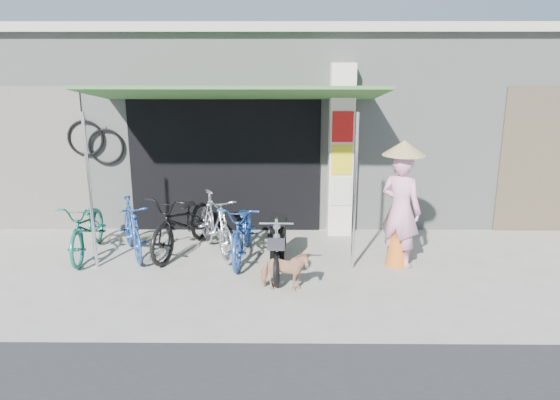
{
  "coord_description": "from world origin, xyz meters",
  "views": [
    {
      "loc": [
        -0.12,
        -6.99,
        3.19
      ],
      "look_at": [
        -0.2,
        1.0,
        1.0
      ],
      "focal_mm": 35.0,
      "sensor_mm": 36.0,
      "label": 1
    }
  ],
  "objects_px": {
    "bike_teal": "(88,227)",
    "bike_silver": "(215,223)",
    "bike_blue": "(132,228)",
    "nun": "(401,206)",
    "moped": "(278,243)",
    "street_dog": "(284,271)",
    "bike_navy": "(243,230)",
    "bike_black": "(183,222)"
  },
  "relations": [
    {
      "from": "bike_teal",
      "to": "bike_silver",
      "type": "xyz_separation_m",
      "value": [
        2.04,
        0.09,
        0.04
      ]
    },
    {
      "from": "bike_blue",
      "to": "bike_teal",
      "type": "bearing_deg",
      "value": 154.27
    },
    {
      "from": "bike_blue",
      "to": "nun",
      "type": "height_order",
      "value": "nun"
    },
    {
      "from": "nun",
      "to": "bike_silver",
      "type": "bearing_deg",
      "value": 30.33
    },
    {
      "from": "nun",
      "to": "moped",
      "type": "bearing_deg",
      "value": 45.79
    },
    {
      "from": "bike_blue",
      "to": "street_dog",
      "type": "height_order",
      "value": "bike_blue"
    },
    {
      "from": "street_dog",
      "to": "moped",
      "type": "distance_m",
      "value": 0.79
    },
    {
      "from": "bike_navy",
      "to": "nun",
      "type": "xyz_separation_m",
      "value": [
        2.4,
        -0.27,
        0.48
      ]
    },
    {
      "from": "street_dog",
      "to": "bike_black",
      "type": "bearing_deg",
      "value": 52.39
    },
    {
      "from": "bike_teal",
      "to": "moped",
      "type": "relative_size",
      "value": 1.06
    },
    {
      "from": "bike_black",
      "to": "bike_blue",
      "type": "bearing_deg",
      "value": -150.79
    },
    {
      "from": "bike_silver",
      "to": "bike_navy",
      "type": "xyz_separation_m",
      "value": [
        0.46,
        -0.21,
        -0.03
      ]
    },
    {
      "from": "bike_navy",
      "to": "street_dog",
      "type": "distance_m",
      "value": 1.4
    },
    {
      "from": "bike_black",
      "to": "moped",
      "type": "distance_m",
      "value": 1.72
    },
    {
      "from": "bike_teal",
      "to": "bike_black",
      "type": "height_order",
      "value": "bike_black"
    },
    {
      "from": "bike_blue",
      "to": "nun",
      "type": "bearing_deg",
      "value": -29.35
    },
    {
      "from": "bike_black",
      "to": "moped",
      "type": "height_order",
      "value": "bike_black"
    },
    {
      "from": "street_dog",
      "to": "nun",
      "type": "distance_m",
      "value": 2.1
    },
    {
      "from": "bike_silver",
      "to": "street_dog",
      "type": "bearing_deg",
      "value": -76.91
    },
    {
      "from": "bike_blue",
      "to": "bike_navy",
      "type": "height_order",
      "value": "bike_navy"
    },
    {
      "from": "bike_black",
      "to": "bike_silver",
      "type": "distance_m",
      "value": 0.54
    },
    {
      "from": "bike_navy",
      "to": "street_dog",
      "type": "bearing_deg",
      "value": -58.38
    },
    {
      "from": "bike_navy",
      "to": "street_dog",
      "type": "relative_size",
      "value": 2.65
    },
    {
      "from": "bike_blue",
      "to": "bike_navy",
      "type": "distance_m",
      "value": 1.79
    },
    {
      "from": "moped",
      "to": "bike_blue",
      "type": "bearing_deg",
      "value": 167.69
    },
    {
      "from": "bike_black",
      "to": "bike_navy",
      "type": "xyz_separation_m",
      "value": [
        1.0,
        -0.26,
        -0.04
      ]
    },
    {
      "from": "nun",
      "to": "bike_navy",
      "type": "bearing_deg",
      "value": 33.48
    },
    {
      "from": "bike_black",
      "to": "street_dog",
      "type": "xyz_separation_m",
      "value": [
        1.65,
        -1.49,
        -0.22
      ]
    },
    {
      "from": "street_dog",
      "to": "nun",
      "type": "relative_size",
      "value": 0.35
    },
    {
      "from": "bike_blue",
      "to": "bike_black",
      "type": "xyz_separation_m",
      "value": [
        0.79,
        0.16,
        0.05
      ]
    },
    {
      "from": "bike_teal",
      "to": "street_dog",
      "type": "height_order",
      "value": "bike_teal"
    },
    {
      "from": "bike_teal",
      "to": "bike_silver",
      "type": "relative_size",
      "value": 1.04
    },
    {
      "from": "bike_teal",
      "to": "bike_silver",
      "type": "height_order",
      "value": "bike_silver"
    },
    {
      "from": "bike_teal",
      "to": "nun",
      "type": "relative_size",
      "value": 0.9
    },
    {
      "from": "street_dog",
      "to": "bike_blue",
      "type": "bearing_deg",
      "value": 65.91
    },
    {
      "from": "bike_blue",
      "to": "bike_black",
      "type": "height_order",
      "value": "bike_black"
    },
    {
      "from": "bike_blue",
      "to": "bike_silver",
      "type": "relative_size",
      "value": 0.91
    },
    {
      "from": "bike_blue",
      "to": "bike_navy",
      "type": "xyz_separation_m",
      "value": [
        1.79,
        -0.1,
        0.01
      ]
    },
    {
      "from": "moped",
      "to": "nun",
      "type": "distance_m",
      "value": 1.92
    },
    {
      "from": "bike_silver",
      "to": "bike_navy",
      "type": "relative_size",
      "value": 0.93
    },
    {
      "from": "bike_teal",
      "to": "bike_blue",
      "type": "xyz_separation_m",
      "value": [
        0.71,
        -0.02,
        -0.0
      ]
    },
    {
      "from": "bike_teal",
      "to": "bike_navy",
      "type": "distance_m",
      "value": 2.51
    }
  ]
}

